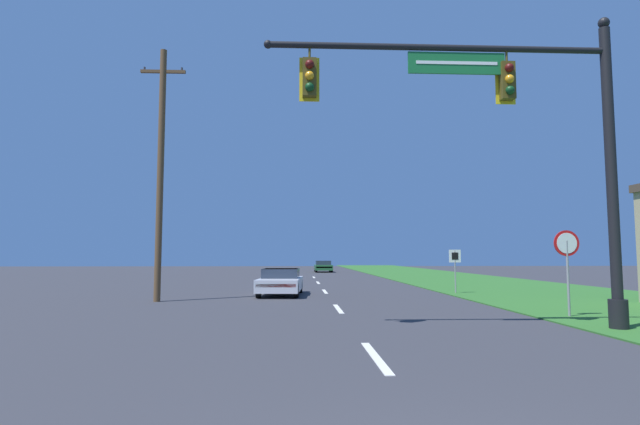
{
  "coord_description": "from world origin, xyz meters",
  "views": [
    {
      "loc": [
        -1.41,
        -3.0,
        1.81
      ],
      "look_at": [
        0.0,
        27.24,
        4.41
      ],
      "focal_mm": 28.0,
      "sensor_mm": 36.0,
      "label": 1
    }
  ],
  "objects": [
    {
      "name": "utility_pole_near",
      "position": [
        -6.87,
        16.98,
        5.24
      ],
      "size": [
        1.8,
        0.26,
        10.16
      ],
      "color": "brown",
      "rests_on": "ground"
    },
    {
      "name": "stop_sign",
      "position": [
        6.54,
        11.35,
        1.86
      ],
      "size": [
        0.76,
        0.07,
        2.5
      ],
      "color": "gray",
      "rests_on": "grass_verge_right"
    },
    {
      "name": "signal_mast",
      "position": [
        4.28,
        8.9,
        4.76
      ],
      "size": [
        8.86,
        0.47,
        7.82
      ],
      "color": "black",
      "rests_on": "grass_verge_right"
    },
    {
      "name": "far_car",
      "position": [
        1.45,
        50.81,
        0.6
      ],
      "size": [
        1.82,
        4.25,
        1.19
      ],
      "color": "black",
      "rests_on": "ground"
    },
    {
      "name": "grass_verge_right",
      "position": [
        10.5,
        30.0,
        0.02
      ],
      "size": [
        10.0,
        110.0,
        0.04
      ],
      "color": "#2D6626",
      "rests_on": "ground"
    },
    {
      "name": "road_center_line",
      "position": [
        0.0,
        22.0,
        0.01
      ],
      "size": [
        0.16,
        34.8,
        0.01
      ],
      "color": "silver",
      "rests_on": "ground"
    },
    {
      "name": "route_sign_post",
      "position": [
        6.05,
        20.29,
        1.53
      ],
      "size": [
        0.55,
        0.06,
        2.03
      ],
      "color": "gray",
      "rests_on": "grass_verge_right"
    },
    {
      "name": "car_ahead",
      "position": [
        -2.13,
        19.98,
        0.6
      ],
      "size": [
        2.09,
        4.48,
        1.19
      ],
      "color": "black",
      "rests_on": "ground"
    }
  ]
}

